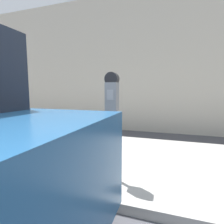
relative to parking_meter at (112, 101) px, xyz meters
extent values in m
cube|color=#9E9B96|center=(-0.33, 0.87, -1.14)|extent=(24.00, 2.80, 0.12)
cube|color=beige|center=(-0.33, 3.72, 1.05)|extent=(24.00, 0.30, 4.52)
cylinder|color=slate|center=(0.00, 0.00, -0.61)|extent=(0.05, 0.05, 0.95)
cube|color=slate|center=(0.00, 0.00, 0.06)|extent=(0.16, 0.15, 0.38)
cube|color=gray|center=(0.00, -0.08, 0.08)|extent=(0.09, 0.01, 0.13)
cylinder|color=black|center=(0.00, 0.00, 0.29)|extent=(0.17, 0.12, 0.17)
cylinder|color=black|center=(-0.57, -0.79, -0.88)|extent=(0.65, 0.22, 0.65)
camera|label=1|loc=(0.73, -2.23, 0.12)|focal=28.00mm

